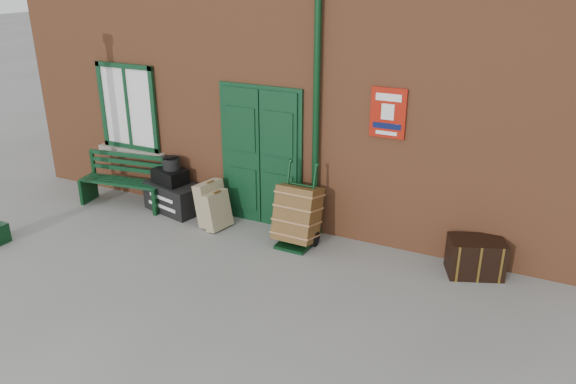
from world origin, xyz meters
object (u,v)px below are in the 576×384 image
Objects in this scene: bench at (124,179)px; houdini_trunk at (174,197)px; porter_trolley at (297,215)px; dark_trunk at (475,257)px.

bench is 0.97m from houdini_trunk.
porter_trolley reaches higher than houdini_trunk.
porter_trolley is at bearing 163.74° from dark_trunk.
porter_trolley is 2.58m from dark_trunk.
houdini_trunk is at bearing 1.17° from bench.
bench reaches higher than dark_trunk.
bench is 5.92m from dark_trunk.
bench is 2.16× the size of dark_trunk.
houdini_trunk is at bearing 176.03° from porter_trolley.
dark_trunk reaches higher than houdini_trunk.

